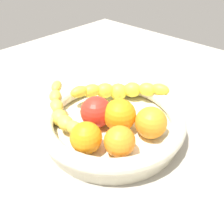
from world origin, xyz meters
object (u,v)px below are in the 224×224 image
at_px(orange_mid_left, 120,141).
at_px(orange_front, 118,116).
at_px(banana_draped_left, 119,90).
at_px(tomato_red, 96,112).
at_px(banana_draped_right, 63,113).
at_px(orange_rear, 86,138).
at_px(orange_mid_right, 151,123).
at_px(fruit_bowl, 112,122).

bearing_deg(orange_mid_left, orange_front, 43.21).
bearing_deg(banana_draped_left, orange_front, -139.09).
bearing_deg(banana_draped_left, tomato_red, -165.08).
distance_m(banana_draped_right, tomato_red, 0.07).
distance_m(orange_mid_left, orange_rear, 0.06).
xyz_separation_m(orange_mid_right, tomato_red, (-0.05, 0.10, 0.00)).
bearing_deg(orange_mid_left, orange_mid_right, -8.11).
distance_m(banana_draped_left, orange_front, 0.10).
bearing_deg(orange_mid_left, orange_rear, 124.18).
bearing_deg(orange_rear, orange_front, -1.81).
height_order(fruit_bowl, banana_draped_left, banana_draped_left).
relative_size(banana_draped_right, orange_mid_left, 3.75).
distance_m(banana_draped_right, orange_mid_left, 0.14).
distance_m(fruit_bowl, orange_rear, 0.09).
height_order(orange_mid_left, tomato_red, tomato_red).
height_order(fruit_bowl, orange_rear, orange_rear).
xyz_separation_m(orange_front, tomato_red, (-0.02, 0.04, -0.00)).
bearing_deg(orange_front, orange_mid_left, -136.79).
relative_size(banana_draped_right, tomato_red, 3.30).
height_order(fruit_bowl, tomato_red, tomato_red).
xyz_separation_m(orange_rear, tomato_red, (0.06, 0.04, 0.00)).
xyz_separation_m(fruit_bowl, orange_mid_right, (0.02, -0.08, 0.03)).
relative_size(orange_mid_left, orange_mid_right, 0.91).
relative_size(orange_mid_left, tomato_red, 0.88).
relative_size(banana_draped_left, orange_rear, 2.98).
bearing_deg(banana_draped_right, orange_front, -56.77).
height_order(orange_front, orange_rear, orange_front).
height_order(banana_draped_right, tomato_red, tomato_red).
relative_size(orange_mid_right, orange_rear, 1.06).
relative_size(orange_front, orange_mid_right, 1.06).
xyz_separation_m(orange_mid_left, orange_rear, (-0.03, 0.05, 0.00)).
distance_m(banana_draped_left, banana_draped_right, 0.14).
height_order(banana_draped_left, orange_rear, orange_rear).
xyz_separation_m(fruit_bowl, tomato_red, (-0.02, 0.02, 0.03)).
distance_m(banana_draped_right, orange_rear, 0.09).
distance_m(fruit_bowl, orange_mid_left, 0.09).
relative_size(banana_draped_left, banana_draped_right, 0.82).
height_order(orange_front, orange_mid_left, orange_front).
bearing_deg(orange_mid_right, banana_draped_right, 120.50).
xyz_separation_m(banana_draped_right, orange_mid_right, (0.09, -0.15, 0.00)).
distance_m(orange_front, orange_mid_right, 0.06).
relative_size(orange_rear, tomato_red, 0.91).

